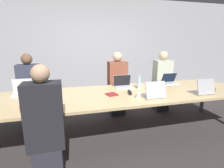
{
  "coord_description": "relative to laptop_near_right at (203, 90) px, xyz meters",
  "views": [
    {
      "loc": [
        -0.84,
        -2.73,
        1.62
      ],
      "look_at": [
        -0.08,
        0.1,
        0.9
      ],
      "focal_mm": 28.0,
      "sensor_mm": 36.0,
      "label": 1
    }
  ],
  "objects": [
    {
      "name": "laptop_far_center",
      "position": [
        -1.16,
        0.8,
        -0.01
      ],
      "size": [
        0.34,
        0.23,
        0.23
      ],
      "color": "silver",
      "rests_on": "conference_table"
    },
    {
      "name": "ground_plane",
      "position": [
        -1.37,
        0.41,
        -0.83
      ],
      "size": [
        24.0,
        24.0,
        0.0
      ],
      "primitive_type": "plane",
      "color": "#383333"
    },
    {
      "name": "curtain_wall",
      "position": [
        -1.37,
        2.7,
        0.57
      ],
      "size": [
        12.0,
        0.06,
        2.8
      ],
      "color": "#ADADB2",
      "rests_on": "ground_plane"
    },
    {
      "name": "cup_near_midright",
      "position": [
        -1.13,
        0.1,
        -0.03
      ],
      "size": [
        0.08,
        0.08,
        0.09
      ],
      "color": "white",
      "rests_on": "conference_table"
    },
    {
      "name": "conference_table",
      "position": [
        -1.37,
        0.41,
        -0.12
      ],
      "size": [
        4.74,
        1.25,
        0.75
      ],
      "color": "#D6B77F",
      "rests_on": "ground_plane"
    },
    {
      "name": "cup_near_right",
      "position": [
        0.24,
        0.04,
        -0.04
      ],
      "size": [
        0.09,
        0.09,
        0.08
      ],
      "color": "brown",
      "rests_on": "conference_table"
    },
    {
      "name": "person_far_right",
      "position": [
        -0.05,
        1.21,
        -0.15
      ],
      "size": [
        0.4,
        0.24,
        1.4
      ],
      "color": "#2D2D38",
      "rests_on": "ground_plane"
    },
    {
      "name": "laptop_far_left",
      "position": [
        -2.93,
        0.8,
        -0.0
      ],
      "size": [
        0.31,
        0.25,
        0.26
      ],
      "color": "silver",
      "rests_on": "conference_table"
    },
    {
      "name": "stapler",
      "position": [
        -1.18,
        0.34,
        -0.05
      ],
      "size": [
        0.07,
        0.16,
        0.05
      ],
      "rotation": [
        0.0,
        0.0,
        -0.18
      ],
      "color": "black",
      "rests_on": "conference_table"
    },
    {
      "name": "notebook",
      "position": [
        -1.49,
        0.36,
        -0.07
      ],
      "size": [
        0.21,
        0.21,
        0.02
      ],
      "rotation": [
        0.0,
        0.0,
        0.27
      ],
      "color": "maroon",
      "rests_on": "conference_table"
    },
    {
      "name": "bottle_far_center",
      "position": [
        -0.89,
        0.62,
        0.04
      ],
      "size": [
        0.07,
        0.07,
        0.26
      ],
      "color": "#ADD1E0",
      "rests_on": "conference_table"
    },
    {
      "name": "person_near_left",
      "position": [
        -2.47,
        -0.42,
        -0.15
      ],
      "size": [
        0.4,
        0.24,
        1.39
      ],
      "rotation": [
        0.0,
        0.0,
        3.14
      ],
      "color": "#2D2D38",
      "rests_on": "ground_plane"
    },
    {
      "name": "laptop_near_right",
      "position": [
        0.0,
        0.0,
        0.0
      ],
      "size": [
        0.32,
        0.27,
        0.27
      ],
      "rotation": [
        0.0,
        0.0,
        3.14
      ],
      "color": "#B7B7BC",
      "rests_on": "conference_table"
    },
    {
      "name": "cup_near_left",
      "position": [
        -2.76,
        -0.01,
        -0.03
      ],
      "size": [
        0.09,
        0.09,
        0.09
      ],
      "color": "red",
      "rests_on": "conference_table"
    },
    {
      "name": "laptop_far_right",
      "position": [
        -0.1,
        0.84,
        -0.01
      ],
      "size": [
        0.32,
        0.23,
        0.22
      ],
      "color": "silver",
      "rests_on": "conference_table"
    },
    {
      "name": "laptop_near_midright",
      "position": [
        -0.89,
        0.04,
        -0.0
      ],
      "size": [
        0.33,
        0.27,
        0.27
      ],
      "rotation": [
        0.0,
        0.0,
        3.14
      ],
      "color": "silver",
      "rests_on": "conference_table"
    },
    {
      "name": "laptop_near_left",
      "position": [
        -2.48,
        -0.08,
        -0.01
      ],
      "size": [
        0.36,
        0.24,
        0.23
      ],
      "rotation": [
        0.0,
        0.0,
        3.14
      ],
      "color": "silver",
      "rests_on": "conference_table"
    },
    {
      "name": "person_far_center",
      "position": [
        -1.13,
        1.24,
        -0.15
      ],
      "size": [
        0.4,
        0.24,
        1.4
      ],
      "color": "#2D2D38",
      "rests_on": "ground_plane"
    },
    {
      "name": "person_far_left",
      "position": [
        -2.89,
        1.21,
        -0.15
      ],
      "size": [
        0.4,
        0.24,
        1.4
      ],
      "color": "#2D2D38",
      "rests_on": "ground_plane"
    }
  ]
}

